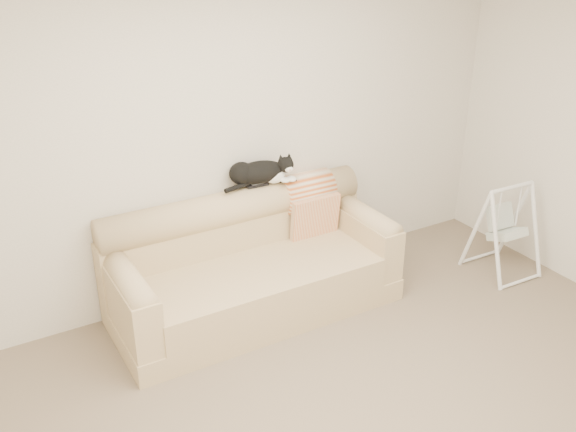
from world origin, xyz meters
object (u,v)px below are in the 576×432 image
object	(u,v)px
sofa	(251,267)
tuxedo_cat	(260,172)
remote_a	(257,185)
remote_b	(286,180)
baby_swing	(505,229)

from	to	relation	value
sofa	tuxedo_cat	bearing A→B (deg)	48.24
sofa	remote_a	world-z (taller)	remote_a
remote_b	remote_a	bearing A→B (deg)	175.93
remote_b	baby_swing	size ratio (longest dim) A/B	0.22
sofa	baby_swing	distance (m)	2.21
remote_a	remote_b	size ratio (longest dim) A/B	1.04
sofa	remote_b	bearing A→B (deg)	27.25
remote_a	sofa	bearing A→B (deg)	-129.20
remote_b	baby_swing	distance (m)	1.94
sofa	tuxedo_cat	distance (m)	0.74
tuxedo_cat	remote_b	bearing A→B (deg)	-5.76
remote_a	remote_b	world-z (taller)	remote_a
tuxedo_cat	remote_a	bearing A→B (deg)	-168.19
sofa	remote_b	distance (m)	0.75
sofa	remote_a	distance (m)	0.64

